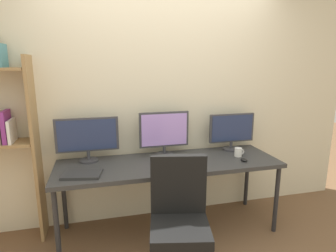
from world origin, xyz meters
name	(u,v)px	position (x,y,z in m)	size (l,w,h in m)	color
wall_back	(160,100)	(0.00, 1.02, 1.30)	(4.57, 0.10, 2.60)	beige
desk	(169,167)	(0.00, 0.60, 0.69)	(2.17, 0.68, 0.74)	#333333
office_chair	(179,233)	(-0.09, -0.07, 0.40)	(0.52, 0.53, 0.99)	#2D2D33
monitor_left	(87,137)	(-0.77, 0.81, 0.99)	(0.60, 0.18, 0.44)	#38383D
monitor_center	(164,132)	(0.00, 0.81, 0.99)	(0.52, 0.18, 0.46)	#38383D
monitor_right	(232,130)	(0.77, 0.81, 0.96)	(0.52, 0.18, 0.41)	#38383D
keyboard_main	(176,169)	(0.00, 0.37, 0.75)	(0.40, 0.13, 0.02)	silver
computer_mouse	(244,160)	(0.72, 0.44, 0.76)	(0.06, 0.10, 0.03)	black
laptop_closed	(82,174)	(-0.81, 0.45, 0.75)	(0.32, 0.22, 0.02)	#2D2D2D
coffee_mug	(238,152)	(0.74, 0.59, 0.79)	(0.11, 0.08, 0.09)	white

